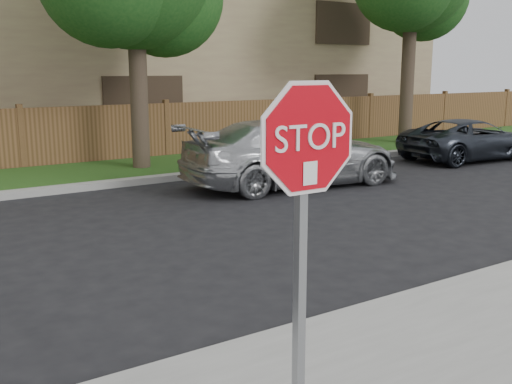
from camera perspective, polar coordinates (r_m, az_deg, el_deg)
ground at (r=6.12m, az=3.10°, el=-13.26°), size 90.00×90.00×0.00m
far_curb at (r=13.27m, az=-18.22°, el=0.24°), size 70.00×0.30×0.15m
grass_strip at (r=14.85m, az=-19.90°, el=1.24°), size 70.00×3.00×0.12m
fence at (r=16.29m, az=-21.42°, el=4.64°), size 70.00×0.12×1.60m
stop_sign at (r=3.85m, az=4.74°, el=0.42°), size 1.01×0.13×2.55m
sedan_right at (r=13.34m, az=3.49°, el=3.74°), size 5.21×2.47×1.47m
sedan_far_right at (r=18.18m, az=19.71°, el=4.73°), size 4.34×2.26×1.17m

